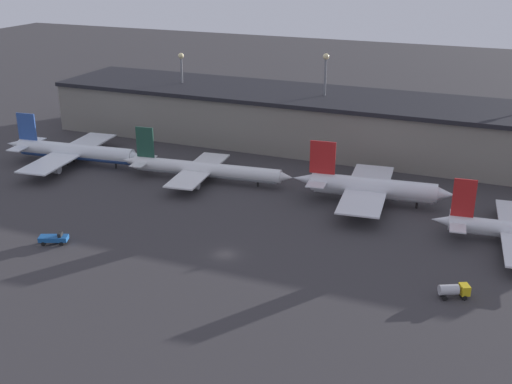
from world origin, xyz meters
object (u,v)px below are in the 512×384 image
airplane_0 (74,152)px  airplane_1 (204,170)px  airplane_2 (371,188)px  service_vehicle_2 (54,238)px  service_vehicle_1 (454,290)px

airplane_0 → airplane_1: size_ratio=0.92×
airplane_2 → service_vehicle_2: 72.00m
airplane_0 → service_vehicle_2: airplane_0 is taller
airplane_0 → airplane_1: airplane_0 is taller
airplane_0 → service_vehicle_1: airplane_0 is taller
airplane_2 → service_vehicle_1: bearing=-64.1°
airplane_2 → airplane_0: bearing=176.1°
service_vehicle_2 → airplane_0: bearing=99.9°
airplane_1 → service_vehicle_2: (-11.65, -44.97, -1.96)m
service_vehicle_1 → service_vehicle_2: 78.76m
airplane_0 → airplane_2: 82.92m
airplane_0 → airplane_2: airplane_2 is taller
airplane_0 → airplane_1: (39.55, 1.58, -0.49)m
airplane_1 → service_vehicle_2: size_ratio=7.52×
airplane_1 → airplane_2: (43.32, 1.43, 0.79)m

